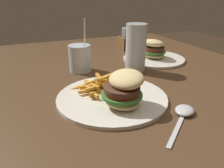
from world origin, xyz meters
The scene contains 7 objects.
dining_table centered at (0.00, 0.00, 0.63)m, with size 1.49×1.10×0.72m.
meal_plate_near centered at (0.13, -0.13, 0.75)m, with size 0.32×0.32×0.11m.
beer_glass centered at (-0.08, 0.05, 0.80)m, with size 0.08×0.08×0.18m.
juice_glass centered at (-0.16, -0.15, 0.77)m, with size 0.08×0.08×0.20m.
spoon centered at (0.26, 0.00, 0.73)m, with size 0.14×0.16×0.02m.
meal_plate_far centered at (-0.17, 0.19, 0.75)m, with size 0.27×0.27×0.10m.
condiment_caddy centered at (-0.40, 0.18, 0.76)m, with size 0.10×0.08×0.11m.
Camera 1 is at (0.62, -0.35, 1.01)m, focal length 35.00 mm.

